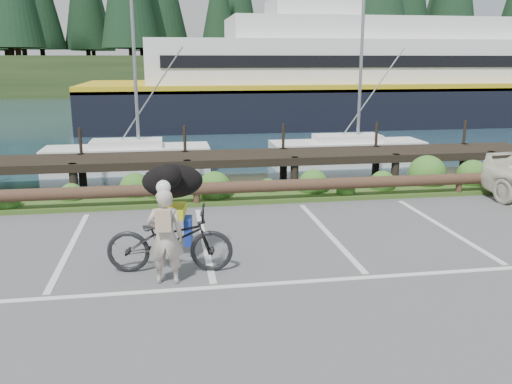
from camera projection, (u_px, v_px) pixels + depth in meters
ground at (212, 278)px, 9.05m from camera, size 72.00×72.00×0.00m
harbor_backdrop at (173, 83)px, 84.32m from camera, size 170.00×160.00×30.00m
vegetation_strip at (195, 197)px, 14.12m from camera, size 34.00×1.60×0.10m
log_rail at (197, 206)px, 13.46m from camera, size 32.00×0.30×0.60m
bicycle at (170, 240)px, 9.22m from camera, size 2.22×1.02×1.13m
cyclist at (165, 237)px, 8.68m from camera, size 0.62×0.45×1.58m
dog at (173, 181)px, 9.68m from camera, size 0.66×1.14×0.62m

